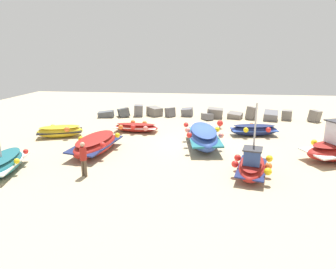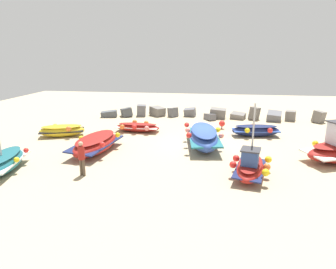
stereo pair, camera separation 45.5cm
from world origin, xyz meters
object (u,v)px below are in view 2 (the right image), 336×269
(fishing_boat_4, at_px, (250,167))
(fishing_boat_6, at_px, (62,130))
(fishing_boat_3, at_px, (256,130))
(fishing_boat_7, at_px, (138,127))
(fishing_boat_1, at_px, (96,143))
(mooring_buoy_0, at_px, (222,124))
(fishing_boat_2, at_px, (203,137))
(person_walking, at_px, (82,156))
(fishing_boat_5, at_px, (4,162))

(fishing_boat_4, relative_size, fishing_boat_6, 1.07)
(fishing_boat_4, bearing_deg, fishing_boat_6, -101.08)
(fishing_boat_4, distance_m, fishing_boat_6, 13.21)
(fishing_boat_3, xyz_separation_m, fishing_boat_7, (-8.42, 0.08, -0.08))
(fishing_boat_1, height_order, mooring_buoy_0, fishing_boat_1)
(fishing_boat_1, height_order, fishing_boat_2, fishing_boat_2)
(fishing_boat_3, height_order, person_walking, person_walking)
(fishing_boat_5, xyz_separation_m, fishing_boat_6, (-0.30, 6.41, -0.06))
(fishing_boat_1, distance_m, fishing_boat_2, 6.44)
(fishing_boat_6, height_order, mooring_buoy_0, fishing_boat_6)
(fishing_boat_3, height_order, fishing_boat_7, fishing_boat_3)
(fishing_boat_2, distance_m, fishing_boat_7, 5.78)
(fishing_boat_3, distance_m, person_walking, 12.29)
(fishing_boat_4, relative_size, person_walking, 2.07)
(fishing_boat_1, height_order, fishing_boat_7, fishing_boat_1)
(fishing_boat_6, bearing_deg, mooring_buoy_0, -1.30)
(fishing_boat_2, relative_size, fishing_boat_7, 1.50)
(fishing_boat_6, distance_m, mooring_buoy_0, 11.64)
(fishing_boat_4, xyz_separation_m, fishing_boat_7, (-7.23, 7.42, -0.13))
(fishing_boat_4, distance_m, fishing_boat_5, 11.82)
(fishing_boat_4, bearing_deg, person_walking, -69.53)
(fishing_boat_3, height_order, fishing_boat_6, fishing_boat_6)
(fishing_boat_6, xyz_separation_m, fishing_boat_7, (4.85, 2.06, -0.08))
(fishing_boat_1, relative_size, fishing_boat_6, 1.38)
(fishing_boat_6, bearing_deg, person_walking, -76.57)
(fishing_boat_1, bearing_deg, fishing_boat_2, 114.34)
(fishing_boat_6, height_order, fishing_boat_7, fishing_boat_6)
(fishing_boat_2, bearing_deg, fishing_boat_5, 112.28)
(fishing_boat_3, distance_m, fishing_boat_5, 15.44)
(fishing_boat_7, relative_size, person_walking, 1.97)
(fishing_boat_4, relative_size, mooring_buoy_0, 5.39)
(fishing_boat_3, distance_m, fishing_boat_6, 13.41)
(fishing_boat_7, bearing_deg, fishing_boat_2, 150.90)
(fishing_boat_6, relative_size, fishing_boat_7, 0.98)
(fishing_boat_3, relative_size, fishing_boat_5, 0.94)
(fishing_boat_3, bearing_deg, fishing_boat_4, 73.09)
(person_walking, bearing_deg, fishing_boat_6, 54.83)
(person_walking, height_order, mooring_buoy_0, person_walking)
(fishing_boat_3, height_order, fishing_boat_4, fishing_boat_4)
(fishing_boat_1, distance_m, fishing_boat_6, 4.65)
(fishing_boat_3, xyz_separation_m, fishing_boat_6, (-13.27, -1.98, -0.01))
(fishing_boat_4, xyz_separation_m, fishing_boat_5, (-11.77, -1.05, 0.00))
(fishing_boat_4, bearing_deg, mooring_buoy_0, -160.44)
(fishing_boat_1, xyz_separation_m, person_walking, (0.68, -3.47, 0.44))
(fishing_boat_6, bearing_deg, fishing_boat_2, -26.24)
(fishing_boat_2, xyz_separation_m, fishing_boat_5, (-9.45, -5.42, -0.15))
(fishing_boat_2, xyz_separation_m, fishing_boat_6, (-9.75, 0.99, -0.21))
(fishing_boat_3, bearing_deg, fishing_boat_6, 0.79)
(fishing_boat_1, bearing_deg, fishing_boat_3, 123.78)
(fishing_boat_2, bearing_deg, fishing_boat_6, 76.63)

